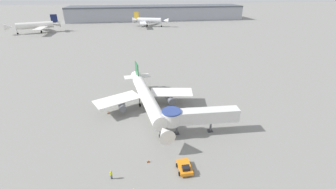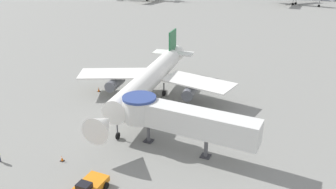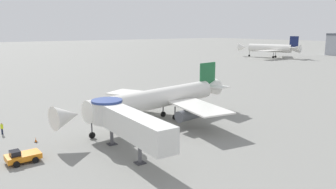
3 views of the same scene
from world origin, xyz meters
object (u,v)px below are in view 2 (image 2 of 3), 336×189
at_px(pushback_tug_orange, 89,186).
at_px(traffic_cone_near_nose, 62,159).
at_px(traffic_cone_port_wing, 99,90).
at_px(main_airplane, 151,78).
at_px(jet_bridge, 177,118).

distance_m(pushback_tug_orange, traffic_cone_near_nose, 6.87).
bearing_deg(traffic_cone_port_wing, main_airplane, 2.95).
relative_size(jet_bridge, pushback_tug_orange, 4.43).
xyz_separation_m(main_airplane, traffic_cone_near_nose, (-1.03, -19.37, -3.43)).
xyz_separation_m(main_airplane, pushback_tug_orange, (5.13, -22.38, -3.05)).
bearing_deg(jet_bridge, pushback_tug_orange, -110.50).
relative_size(pushback_tug_orange, traffic_cone_port_wing, 4.80).
bearing_deg(traffic_cone_near_nose, pushback_tug_orange, -26.01).
relative_size(main_airplane, pushback_tug_orange, 8.93).
bearing_deg(pushback_tug_orange, jet_bridge, 66.10).
bearing_deg(traffic_cone_port_wing, jet_bridge, -29.57).
height_order(jet_bridge, traffic_cone_port_wing, jet_bridge).
xyz_separation_m(jet_bridge, pushback_tug_orange, (-4.43, -10.85, -3.44)).
bearing_deg(traffic_cone_port_wing, pushback_tug_orange, -55.56).
xyz_separation_m(pushback_tug_orange, traffic_cone_port_wing, (-15.00, 21.87, -0.32)).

